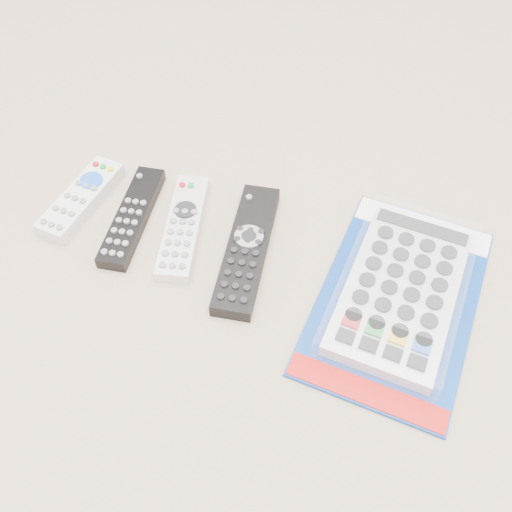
% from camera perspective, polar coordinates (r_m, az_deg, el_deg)
% --- Properties ---
extents(remote_small_grey, '(0.07, 0.16, 0.02)m').
position_cam_1_polar(remote_small_grey, '(0.85, -17.08, 5.52)').
color(remote_small_grey, silver).
rests_on(remote_small_grey, ground).
extents(remote_slim_black, '(0.05, 0.18, 0.02)m').
position_cam_1_polar(remote_slim_black, '(0.81, -12.28, 3.86)').
color(remote_slim_black, black).
rests_on(remote_slim_black, ground).
extents(remote_silver_dvd, '(0.07, 0.18, 0.02)m').
position_cam_1_polar(remote_silver_dvd, '(0.78, -7.30, 2.93)').
color(remote_silver_dvd, silver).
rests_on(remote_silver_dvd, ground).
extents(remote_large_black, '(0.06, 0.22, 0.02)m').
position_cam_1_polar(remote_large_black, '(0.75, -0.90, 0.74)').
color(remote_large_black, black).
rests_on(remote_large_black, ground).
extents(jumbo_remote_packaged, '(0.23, 0.33, 0.04)m').
position_cam_1_polar(jumbo_remote_packaged, '(0.73, 14.27, -3.33)').
color(jumbo_remote_packaged, navy).
rests_on(jumbo_remote_packaged, ground).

